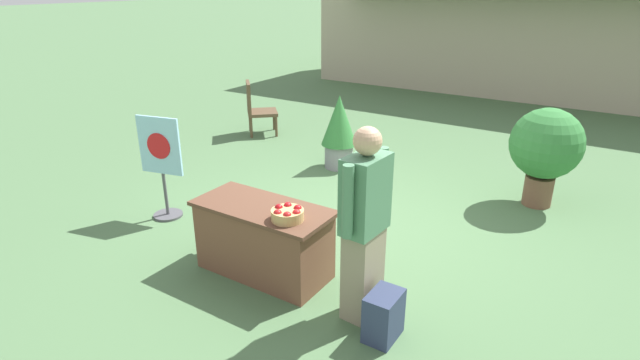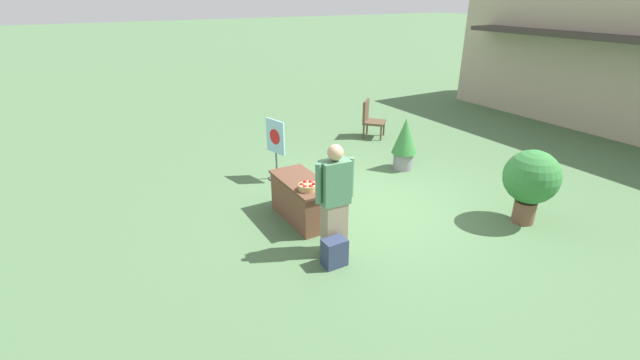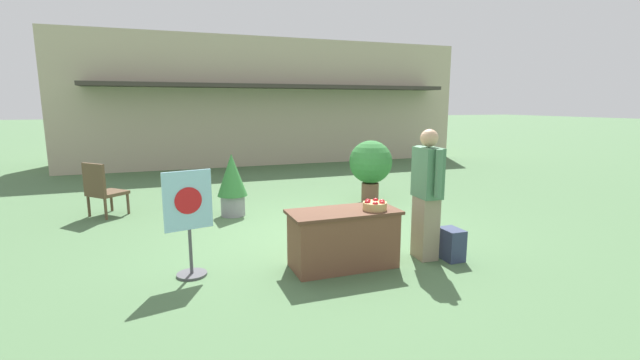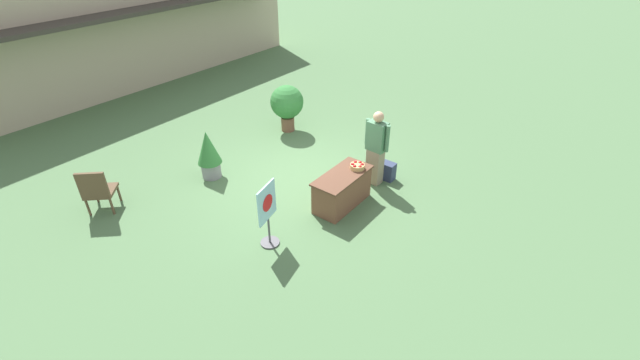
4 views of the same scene
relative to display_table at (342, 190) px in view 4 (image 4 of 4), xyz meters
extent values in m
plane|color=#4C7047|center=(0.27, 1.39, -0.37)|extent=(120.00, 120.00, 0.00)
cube|color=#B7A88E|center=(1.56, 11.07, 1.73)|extent=(13.58, 3.61, 4.19)
cube|color=#38332D|center=(1.56, 8.81, 2.23)|extent=(11.54, 0.90, 0.12)
cube|color=brown|center=(0.00, 0.00, -0.02)|extent=(1.31, 0.60, 0.70)
cube|color=brown|center=(0.00, 0.00, 0.35)|extent=(1.39, 0.64, 0.04)
cylinder|color=tan|center=(0.38, -0.11, 0.42)|extent=(0.30, 0.30, 0.10)
sphere|color=red|center=(0.48, -0.10, 0.46)|extent=(0.08, 0.08, 0.08)
sphere|color=red|center=(0.43, -0.02, 0.46)|extent=(0.08, 0.08, 0.08)
sphere|color=red|center=(0.32, -0.02, 0.46)|extent=(0.08, 0.08, 0.08)
sphere|color=#A30F14|center=(0.28, -0.10, 0.46)|extent=(0.08, 0.08, 0.08)
sphere|color=red|center=(0.34, -0.20, 0.46)|extent=(0.08, 0.08, 0.08)
sphere|color=red|center=(0.44, -0.19, 0.46)|extent=(0.08, 0.08, 0.08)
cube|color=gray|center=(1.16, -0.08, 0.05)|extent=(0.26, 0.36, 0.84)
cube|color=#4C7F5B|center=(1.16, -0.08, 0.80)|extent=(0.29, 0.44, 0.66)
sphere|color=tan|center=(1.16, -0.08, 1.25)|extent=(0.23, 0.23, 0.23)
cylinder|color=#4C7F5B|center=(1.14, -0.34, 0.82)|extent=(0.09, 0.09, 0.61)
cylinder|color=#4C7F5B|center=(1.18, 0.18, 0.82)|extent=(0.09, 0.09, 0.61)
cube|color=#2D3856|center=(1.45, -0.26, -0.16)|extent=(0.24, 0.34, 0.42)
cylinder|color=#4C4C51|center=(-1.84, 0.35, -0.36)|extent=(0.36, 0.36, 0.03)
cylinder|color=#4C4C51|center=(-1.84, 0.35, -0.07)|extent=(0.04, 0.04, 0.55)
cube|color=#99D1EA|center=(-1.84, 0.35, 0.56)|extent=(0.56, 0.16, 0.71)
cylinder|color=red|center=(-1.84, 0.33, 0.56)|extent=(0.31, 0.08, 0.32)
cylinder|color=brown|center=(-3.09, 4.18, -0.18)|extent=(0.05, 0.05, 0.39)
cylinder|color=brown|center=(-2.77, 3.83, -0.18)|extent=(0.05, 0.05, 0.39)
cylinder|color=brown|center=(-3.44, 3.86, -0.18)|extent=(0.05, 0.05, 0.39)
cylinder|color=brown|center=(-3.12, 3.51, -0.18)|extent=(0.05, 0.05, 0.39)
cube|color=brown|center=(-3.11, 3.85, 0.05)|extent=(0.78, 0.78, 0.06)
cube|color=brown|center=(-3.29, 3.68, 0.36)|extent=(0.42, 0.44, 0.56)
cylinder|color=gray|center=(-0.93, 3.04, -0.18)|extent=(0.44, 0.44, 0.38)
cone|color=#337A38|center=(-0.93, 3.04, 0.40)|extent=(0.55, 0.55, 0.78)
cylinder|color=brown|center=(2.00, 3.24, -0.17)|extent=(0.37, 0.37, 0.39)
sphere|color=#337A38|center=(2.00, 3.24, 0.47)|extent=(0.91, 0.91, 0.91)
camera|label=1|loc=(2.84, -3.39, 2.41)|focal=28.00mm
camera|label=2|loc=(5.86, -3.06, 3.28)|focal=24.00mm
camera|label=3|loc=(-2.05, -4.78, 1.68)|focal=24.00mm
camera|label=4|loc=(-6.12, -4.10, 4.97)|focal=24.00mm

